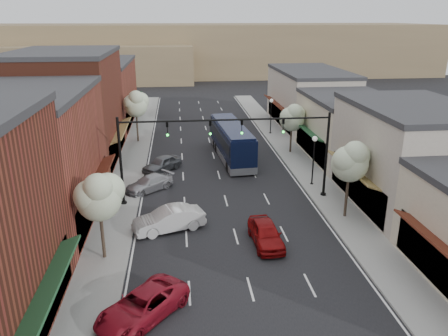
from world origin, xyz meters
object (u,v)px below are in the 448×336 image
object	(u,v)px
tree_left_near	(99,195)
tree_left_far	(136,103)
parked_car_b	(169,219)
lamp_post_near	(314,153)
signal_mast_right	(298,143)
parked_car_d	(162,164)
lamp_post_far	(271,110)
parked_car_c	(149,183)
red_hatchback	(266,233)
signal_mast_left	(152,147)
coach_bus	(232,141)
tree_right_far	(293,117)
parked_car_a	(142,306)
tree_right_near	(351,160)

from	to	relation	value
tree_left_near	tree_left_far	size ratio (longest dim) A/B	0.93
tree_left_far	parked_car_b	world-z (taller)	tree_left_far
lamp_post_near	signal_mast_right	bearing A→B (deg)	-131.05
tree_left_near	parked_car_d	size ratio (longest dim) A/B	1.35
lamp_post_far	parked_car_c	size ratio (longest dim) A/B	1.01
tree_left_near	red_hatchback	distance (m)	10.65
signal_mast_left	lamp_post_far	xyz separation A→B (m)	(13.42, 20.00, -1.62)
tree_left_near	parked_car_c	bearing A→B (deg)	79.33
lamp_post_far	red_hatchback	world-z (taller)	lamp_post_far
parked_car_b	coach_bus	bearing A→B (deg)	139.51
tree_right_far	parked_car_d	bearing A→B (deg)	-162.74
parked_car_a	parked_car_d	bearing A→B (deg)	129.48
tree_left_near	tree_left_far	xyz separation A→B (m)	(-0.00, 26.00, 0.38)
signal_mast_right	tree_left_far	size ratio (longest dim) A/B	1.34
signal_mast_left	tree_right_far	world-z (taller)	signal_mast_left
tree_right_far	tree_left_far	distance (m)	17.66
signal_mast_right	parked_car_c	bearing A→B (deg)	166.47
lamp_post_far	parked_car_c	world-z (taller)	lamp_post_far
tree_right_far	signal_mast_left	bearing A→B (deg)	-139.46
signal_mast_right	signal_mast_left	xyz separation A→B (m)	(-11.24, 0.00, 0.00)
signal_mast_left	tree_left_far	size ratio (longest dim) A/B	1.34
lamp_post_near	parked_car_d	bearing A→B (deg)	158.18
parked_car_b	parked_car_c	size ratio (longest dim) A/B	1.12
signal_mast_right	tree_right_near	xyz separation A→B (m)	(2.73, -4.05, -0.17)
tree_left_far	coach_bus	xyz separation A→B (m)	(10.04, -7.06, -2.75)
tree_left_far	lamp_post_near	size ratio (longest dim) A/B	1.38
signal_mast_left	lamp_post_near	xyz separation A→B (m)	(13.42, 2.50, -1.62)
tree_left_near	lamp_post_far	bearing A→B (deg)	60.22
parked_car_b	red_hatchback	bearing A→B (deg)	48.72
signal_mast_right	lamp_post_near	xyz separation A→B (m)	(2.18, 2.50, -1.62)
tree_right_far	parked_car_c	size ratio (longest dim) A/B	1.24
tree_right_near	red_hatchback	xyz separation A→B (m)	(-6.56, -3.14, -3.70)
lamp_post_near	parked_car_d	size ratio (longest dim) A/B	1.05
tree_left_near	tree_left_far	world-z (taller)	tree_left_far
tree_left_far	tree_left_near	bearing A→B (deg)	-90.00
red_hatchback	parked_car_a	world-z (taller)	red_hatchback
tree_right_near	parked_car_a	xyz separation A→B (m)	(-13.96, -9.74, -3.75)
parked_car_a	signal_mast_left	bearing A→B (deg)	130.49
signal_mast_left	parked_car_d	size ratio (longest dim) A/B	1.94
signal_mast_left	parked_car_b	xyz separation A→B (m)	(1.18, -4.59, -3.81)
tree_left_far	parked_car_c	xyz separation A→B (m)	(2.05, -15.10, -3.97)
lamp_post_near	parked_car_a	xyz separation A→B (m)	(-13.42, -16.29, -2.31)
signal_mast_right	signal_mast_left	distance (m)	11.24
signal_mast_left	tree_left_near	world-z (taller)	signal_mast_left
signal_mast_right	coach_bus	bearing A→B (deg)	109.39
parked_car_d	parked_car_a	bearing A→B (deg)	-48.89
tree_left_near	lamp_post_far	xyz separation A→B (m)	(16.05, 28.06, -1.22)
signal_mast_right	parked_car_c	world-z (taller)	signal_mast_right
red_hatchback	parked_car_b	world-z (taller)	parked_car_b
red_hatchback	lamp_post_near	bearing A→B (deg)	55.34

